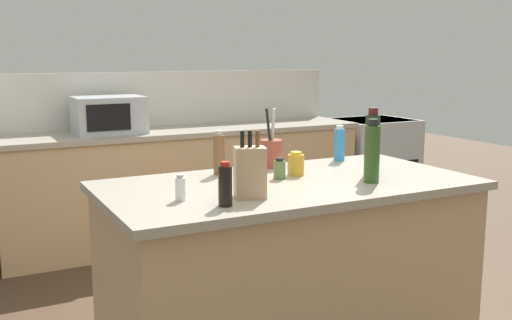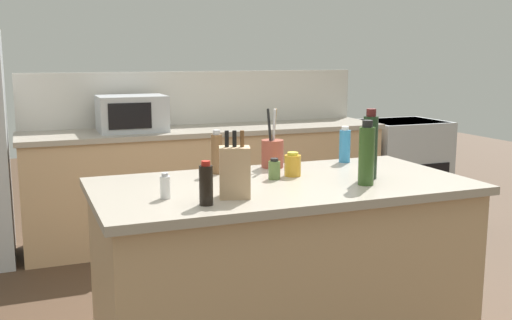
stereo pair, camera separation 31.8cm
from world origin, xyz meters
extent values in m
cube|color=tan|center=(0.30, 2.20, 0.45)|extent=(3.00, 0.62, 0.90)
cube|color=#9E9384|center=(0.30, 2.20, 0.92)|extent=(3.04, 0.66, 0.04)
cube|color=beige|center=(0.30, 2.52, 1.17)|extent=(3.00, 0.03, 0.46)
cube|color=tan|center=(0.00, 0.00, 0.45)|extent=(1.74, 0.87, 0.90)
cube|color=#9E9384|center=(0.00, 0.00, 0.92)|extent=(1.80, 0.93, 0.04)
cube|color=#ADB2B7|center=(2.24, 2.20, 0.46)|extent=(0.76, 0.64, 0.92)
cube|color=black|center=(2.24, 1.88, 0.35)|extent=(0.61, 0.01, 0.41)
cube|color=black|center=(2.24, 2.20, 0.91)|extent=(0.68, 0.58, 0.02)
cube|color=#ADB2B7|center=(-0.33, 2.20, 1.08)|extent=(0.53, 0.38, 0.28)
cube|color=black|center=(-0.38, 2.01, 1.08)|extent=(0.33, 0.01, 0.20)
cube|color=tan|center=(-0.32, -0.21, 1.05)|extent=(0.15, 0.13, 0.22)
cylinder|color=black|center=(-0.35, -0.20, 1.20)|extent=(0.02, 0.02, 0.07)
cylinder|color=black|center=(-0.32, -0.21, 1.20)|extent=(0.02, 0.02, 0.07)
cylinder|color=brown|center=(-0.29, -0.22, 1.20)|extent=(0.02, 0.02, 0.07)
cylinder|color=brown|center=(0.10, 0.37, 1.02)|extent=(0.12, 0.12, 0.15)
cylinder|color=olive|center=(0.12, 0.38, 1.17)|extent=(0.01, 0.05, 0.18)
cylinder|color=black|center=(0.08, 0.37, 1.17)|extent=(0.01, 0.05, 0.18)
cylinder|color=#B2B2B7|center=(0.10, 0.35, 1.17)|extent=(0.01, 0.03, 0.18)
cylinder|color=black|center=(0.44, -0.07, 1.09)|extent=(0.07, 0.07, 0.31)
cylinder|color=#4C1919|center=(0.44, -0.07, 1.27)|extent=(0.05, 0.05, 0.04)
cylinder|color=silver|center=(-0.60, -0.12, 0.99)|extent=(0.04, 0.04, 0.10)
cylinder|color=#B2B2B7|center=(-0.60, -0.12, 1.04)|extent=(0.03, 0.03, 0.02)
cylinder|color=#2D4C1E|center=(0.34, -0.20, 1.08)|extent=(0.07, 0.07, 0.27)
cylinder|color=black|center=(0.34, -0.20, 1.23)|extent=(0.05, 0.05, 0.03)
cylinder|color=brown|center=(-0.23, 0.31, 1.04)|extent=(0.06, 0.06, 0.20)
cylinder|color=#B2B2B7|center=(-0.23, 0.31, 1.15)|extent=(0.04, 0.04, 0.02)
cylinder|color=gold|center=(0.11, 0.12, 0.99)|extent=(0.08, 0.08, 0.11)
cylinder|color=gold|center=(0.11, 0.12, 1.05)|extent=(0.05, 0.05, 0.02)
cylinder|color=#567038|center=(-0.01, 0.08, 0.98)|extent=(0.06, 0.06, 0.09)
cylinder|color=black|center=(-0.01, 0.08, 1.04)|extent=(0.04, 0.04, 0.02)
cylinder|color=#3384BC|center=(0.55, 0.36, 1.03)|extent=(0.06, 0.06, 0.18)
cylinder|color=white|center=(0.55, 0.36, 1.13)|extent=(0.04, 0.04, 0.02)
cylinder|color=black|center=(-0.47, -0.29, 1.02)|extent=(0.06, 0.06, 0.16)
cylinder|color=#B22319|center=(-0.47, -0.29, 1.11)|extent=(0.04, 0.04, 0.02)
camera|label=1|loc=(-1.44, -2.44, 1.55)|focal=42.00mm
camera|label=2|loc=(-1.15, -2.58, 1.55)|focal=42.00mm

